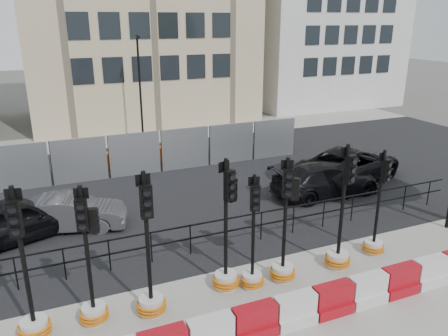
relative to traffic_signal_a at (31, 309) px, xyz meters
name	(u,v)px	position (x,y,z in m)	size (l,w,h in m)	color
ground	(243,266)	(5.60, 0.91, -0.76)	(120.00, 120.00, 0.00)	#51514C
sidewalk_near	(299,329)	(5.60, -2.09, -0.75)	(40.00, 6.00, 0.02)	gray
road	(174,186)	(5.60, 7.91, -0.74)	(40.00, 14.00, 0.03)	black
sidewalk_far	(131,137)	(5.60, 16.91, -0.75)	(40.00, 4.00, 0.02)	gray
building_white	(318,4)	(22.60, 22.90, 7.24)	(12.00, 9.06, 16.00)	silver
kerb_railing	(227,227)	(5.60, 2.11, -0.07)	(18.00, 0.04, 1.00)	black
heras_fencing	(156,154)	(5.59, 10.71, -0.07)	(14.33, 1.72, 2.00)	#989BA1
lamp_post_far	(140,86)	(6.10, 15.89, 2.47)	(0.12, 0.56, 6.00)	black
barrier_row	(295,311)	(5.60, -1.89, -0.39)	(15.70, 0.50, 0.80)	#B30E11
traffic_signal_a	(31,309)	(0.00, 0.00, 0.00)	(0.72, 0.72, 3.66)	beige
traffic_signal_b	(92,292)	(1.31, 0.02, 0.07)	(0.68, 0.68, 3.46)	beige
traffic_signal_c	(150,287)	(2.62, -0.20, 0.00)	(0.72, 0.72, 3.67)	beige
traffic_signal_d	(226,259)	(4.72, 0.09, 0.11)	(0.71, 0.71, 3.63)	beige
traffic_signal_e	(253,265)	(5.37, -0.14, -0.10)	(0.63, 0.63, 3.19)	beige
traffic_signal_f	(284,253)	(6.30, -0.15, 0.08)	(0.69, 0.69, 3.52)	beige
traffic_signal_g	(339,243)	(8.09, -0.20, 0.01)	(0.73, 0.73, 3.69)	beige
traffic_signal_h	(375,233)	(9.59, 0.02, -0.07)	(0.65, 0.65, 3.30)	beige
car_a	(16,219)	(-0.44, 5.22, -0.03)	(4.56, 2.99, 1.44)	black
car_b	(70,213)	(1.20, 5.34, -0.15)	(3.90, 2.21, 1.22)	#434347
car_c	(326,179)	(11.01, 4.55, -0.09)	(4.61, 1.90, 1.34)	black
car_d	(350,164)	(12.98, 5.56, 0.01)	(6.01, 4.20, 1.52)	black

